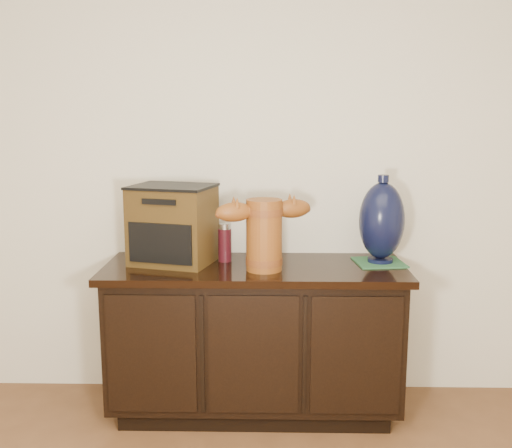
{
  "coord_description": "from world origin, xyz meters",
  "views": [
    {
      "loc": [
        0.07,
        -0.59,
        1.48
      ],
      "look_at": [
        0.01,
        2.18,
        0.97
      ],
      "focal_mm": 42.0,
      "sensor_mm": 36.0,
      "label": 1
    }
  ],
  "objects_px": {
    "spray_can": "(225,243)",
    "lamp_base": "(382,221)",
    "terracotta_vessel": "(264,231)",
    "sideboard": "(255,337)",
    "tv_radio": "(173,224)"
  },
  "relations": [
    {
      "from": "terracotta_vessel",
      "to": "sideboard",
      "type": "bearing_deg",
      "value": 98.15
    },
    {
      "from": "lamp_base",
      "to": "spray_can",
      "type": "distance_m",
      "value": 0.78
    },
    {
      "from": "sideboard",
      "to": "terracotta_vessel",
      "type": "relative_size",
      "value": 3.12
    },
    {
      "from": "terracotta_vessel",
      "to": "spray_can",
      "type": "xyz_separation_m",
      "value": [
        -0.2,
        0.17,
        -0.1
      ]
    },
    {
      "from": "sideboard",
      "to": "tv_radio",
      "type": "xyz_separation_m",
      "value": [
        -0.4,
        0.05,
        0.56
      ]
    },
    {
      "from": "tv_radio",
      "to": "spray_can",
      "type": "distance_m",
      "value": 0.27
    },
    {
      "from": "sideboard",
      "to": "terracotta_vessel",
      "type": "bearing_deg",
      "value": -60.1
    },
    {
      "from": "spray_can",
      "to": "lamp_base",
      "type": "bearing_deg",
      "value": -1.65
    },
    {
      "from": "sideboard",
      "to": "tv_radio",
      "type": "relative_size",
      "value": 3.25
    },
    {
      "from": "sideboard",
      "to": "spray_can",
      "type": "xyz_separation_m",
      "value": [
        -0.15,
        0.09,
        0.46
      ]
    },
    {
      "from": "lamp_base",
      "to": "spray_can",
      "type": "bearing_deg",
      "value": 178.35
    },
    {
      "from": "tv_radio",
      "to": "lamp_base",
      "type": "bearing_deg",
      "value": 15.68
    },
    {
      "from": "lamp_base",
      "to": "terracotta_vessel",
      "type": "bearing_deg",
      "value": -165.81
    },
    {
      "from": "tv_radio",
      "to": "lamp_base",
      "type": "xyz_separation_m",
      "value": [
        1.02,
        0.01,
        0.02
      ]
    },
    {
      "from": "terracotta_vessel",
      "to": "tv_radio",
      "type": "distance_m",
      "value": 0.47
    }
  ]
}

